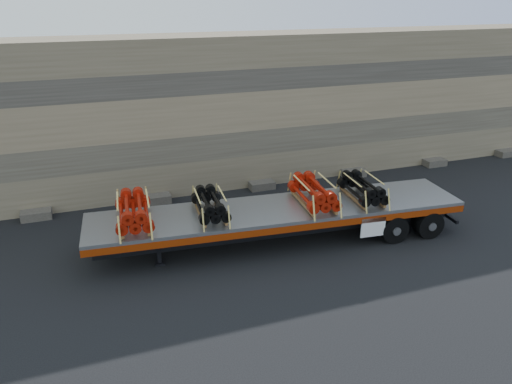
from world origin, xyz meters
TOP-DOWN VIEW (x-y plane):
  - ground at (0.00, 0.00)m, footprint 120.00×120.00m
  - rock_wall at (0.00, 6.50)m, footprint 44.00×3.00m
  - trailer at (0.69, -0.59)m, footprint 14.06×3.88m
  - bundle_front at (-4.48, -0.13)m, footprint 1.41×2.51m
  - bundle_midfront at (-1.85, -0.36)m, footprint 1.26×2.23m
  - bundle_midrear at (2.03, -0.70)m, footprint 1.43×2.54m
  - bundle_rear at (4.01, -0.88)m, footprint 1.31×2.33m

SIDE VIEW (x-z plane):
  - ground at x=0.00m, z-range 0.00..0.00m
  - trailer at x=0.69m, z-range 0.00..1.39m
  - bundle_midfront at x=-1.85m, z-range 1.39..2.15m
  - bundle_rear at x=4.01m, z-range 1.39..2.18m
  - bundle_front at x=-4.48m, z-range 1.39..2.24m
  - bundle_midrear at x=2.03m, z-range 1.39..2.25m
  - rock_wall at x=0.00m, z-range 0.00..7.00m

